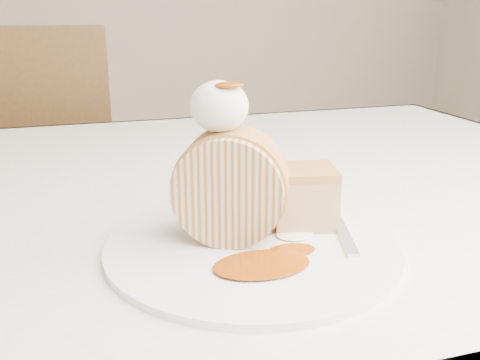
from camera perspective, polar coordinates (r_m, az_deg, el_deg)
name	(u,v)px	position (r m, az deg, el deg)	size (l,w,h in m)	color
table	(170,243)	(0.78, -7.48, -6.66)	(1.40, 0.90, 0.75)	beige
chair_far	(30,186)	(1.49, -21.51, -0.64)	(0.48, 0.48, 0.94)	brown
plate	(252,245)	(0.54, 1.33, -6.99)	(0.29, 0.29, 0.01)	white
roulade_slice	(230,187)	(0.53, -1.03, -0.74)	(0.11, 0.11, 0.06)	#CABB8C
cake_chunk	(303,200)	(0.58, 6.79, -2.13)	(0.07, 0.06, 0.05)	#BC8047
whipped_cream	(219,106)	(0.52, -2.23, 7.85)	(0.06, 0.06, 0.05)	white
caramel_drizzle	(229,78)	(0.50, -1.16, 10.81)	(0.03, 0.02, 0.01)	#893705
caramel_pool	(262,264)	(0.49, 2.33, -8.96)	(0.09, 0.06, 0.00)	#893705
fork	(341,230)	(0.57, 10.76, -5.21)	(0.02, 0.17, 0.00)	silver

